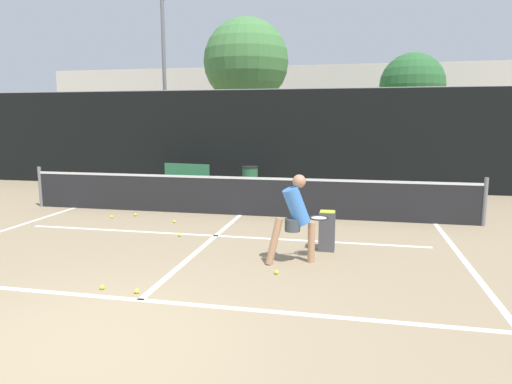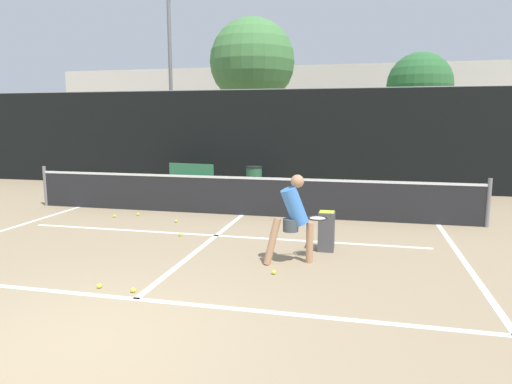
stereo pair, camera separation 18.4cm
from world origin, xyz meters
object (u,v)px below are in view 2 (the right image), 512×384
(parked_car, at_px, (366,162))
(trash_bin, at_px, (254,179))
(ball_hopper, at_px, (326,230))
(player_practicing, at_px, (294,215))
(courtside_bench, at_px, (190,176))

(parked_car, bearing_deg, trash_bin, -125.18)
(ball_hopper, relative_size, parked_car, 0.18)
(player_practicing, bearing_deg, trash_bin, 86.12)
(parked_car, bearing_deg, ball_hopper, -93.63)
(player_practicing, xyz_separation_m, parked_car, (1.17, 12.08, -0.23))
(ball_hopper, bearing_deg, parked_car, 86.37)
(player_practicing, distance_m, trash_bin, 7.48)
(courtside_bench, bearing_deg, ball_hopper, -43.37)
(ball_hopper, bearing_deg, player_practicing, -118.40)
(courtside_bench, height_order, parked_car, parked_car)
(ball_hopper, xyz_separation_m, trash_bin, (-2.81, 6.24, 0.04))
(player_practicing, distance_m, parked_car, 12.14)
(courtside_bench, xyz_separation_m, parked_car, (5.69, 5.09, 0.10))
(ball_hopper, distance_m, courtside_bench, 7.91)
(ball_hopper, height_order, parked_car, parked_car)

